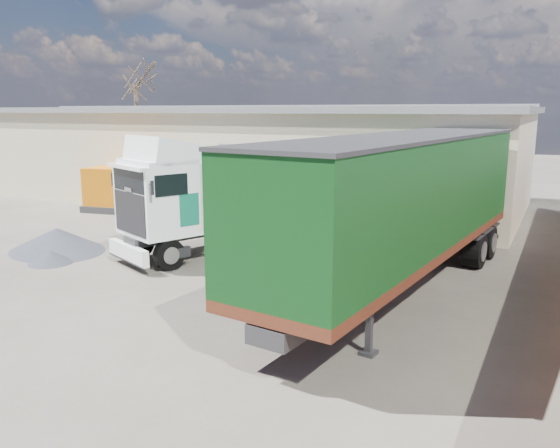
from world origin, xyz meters
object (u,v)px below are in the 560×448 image
at_px(tractor_unit, 182,207).
at_px(box_trailer, 404,198).
at_px(bare_tree, 135,72).
at_px(orange_skip, 122,192).
at_px(panel_van, 206,203).

relative_size(tractor_unit, box_trailer, 0.50).
height_order(bare_tree, orange_skip, bare_tree).
relative_size(box_trailer, orange_skip, 3.43).
xyz_separation_m(bare_tree, box_trailer, (24.67, -16.71, -5.19)).
bearing_deg(panel_van, orange_skip, -163.71).
bearing_deg(bare_tree, orange_skip, -51.98).
bearing_deg(tractor_unit, panel_van, 140.24).
bearing_deg(orange_skip, tractor_unit, -45.62).
distance_m(box_trailer, orange_skip, 17.44).
bearing_deg(tractor_unit, box_trailer, 21.28).
bearing_deg(orange_skip, box_trailer, -30.92).
relative_size(tractor_unit, panel_van, 1.59).
height_order(tractor_unit, box_trailer, box_trailer).
height_order(bare_tree, tractor_unit, bare_tree).
bearing_deg(panel_van, tractor_unit, -45.82).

